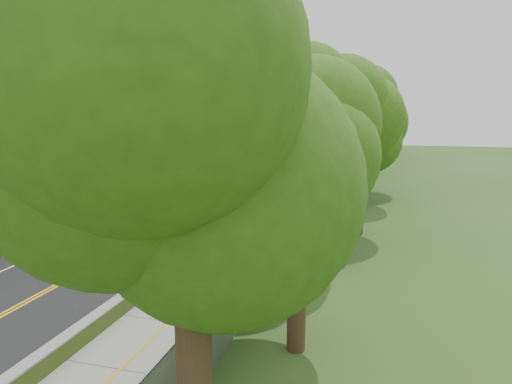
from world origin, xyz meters
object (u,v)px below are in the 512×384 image
Objects in this scene: construction_barrel at (332,178)px; car_1 at (83,210)px; streetlight at (154,137)px; signpost at (203,223)px; car_2 at (89,209)px; painter_0 at (251,204)px; concrete_block at (280,247)px; person_far at (322,169)px.

construction_barrel is 23.86m from car_1.
construction_barrel is at bearing 27.66° from streetlight.
signpost is 11.45m from car_2.
painter_0 is (9.75, 3.51, 0.12)m from car_2.
concrete_block is at bearing -132.56° from painter_0.
painter_0 is at bearing 13.87° from car_2.
signpost is 8.94m from painter_0.
painter_0 reaches higher than person_far.
streetlight is 12.33m from car_2.
car_2 is (-10.05, 5.37, -1.11)m from signpost.
painter_0 is at bearing 19.83° from car_1.
painter_0 reaches higher than construction_barrel.
person_far is at bearing 93.18° from concrete_block.
car_2 is 10.36m from painter_0.
signpost is at bearing -97.48° from construction_barrel.
construction_barrel reaches higher than concrete_block.
streetlight is at bearing 91.22° from car_2.
car_2 is (-13.30, -19.38, 0.37)m from construction_barrel.
painter_0 is at bearing -35.96° from streetlight.
signpost is 4.03m from concrete_block.
car_2 is (0.31, 0.21, 0.04)m from car_1.
painter_0 is at bearing 116.80° from concrete_block.
car_2 is (1.46, -11.65, -3.78)m from streetlight.
concrete_block is 0.69× the size of painter_0.
painter_0 reaches higher than car_2.
construction_barrel is (14.76, 7.74, -4.16)m from streetlight.
person_far is at bearing 40.92° from streetlight.
streetlight is 20.72m from signpost.
streetlight is at bearing 134.28° from concrete_block.
painter_0 is (10.06, 3.72, 0.16)m from car_1.
signpost reaches higher than construction_barrel.
signpost is 2.42× the size of concrete_block.
signpost is 1.90× the size of person_far.
streetlight is 17.95m from person_far.
signpost is at bearing -34.06° from car_2.
car_1 reaches higher than concrete_block.
construction_barrel is at bearing 54.74° from car_1.
car_1 is 2.56× the size of painter_0.
car_2 reaches higher than car_1.
construction_barrel is 4.07m from person_far.
signpost is at bearing -149.58° from concrete_block.
signpost is at bearing 102.19° from person_far.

